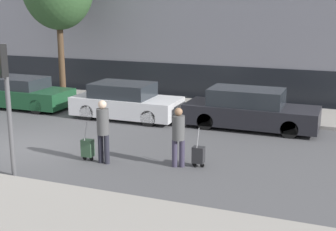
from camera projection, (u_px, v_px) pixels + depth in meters
name	position (u px, v px, depth m)	size (l,w,h in m)	color
ground_plane	(27.00, 146.00, 14.68)	(80.00, 80.00, 0.00)	#4C4C4F
sidewalk_far	(127.00, 102.00, 21.00)	(28.00, 3.00, 0.12)	gray
parked_car_0	(20.00, 93.00, 20.03)	(4.38, 1.77, 1.31)	#194728
parked_car_1	(126.00, 102.00, 18.14)	(4.15, 1.82, 1.38)	silver
parked_car_2	(250.00, 110.00, 16.66)	(4.70, 1.71, 1.43)	black
pedestrian_left	(103.00, 128.00, 12.90)	(0.35, 0.34, 1.80)	#23232D
trolley_left	(88.00, 148.00, 13.30)	(0.34, 0.29, 1.15)	#335138
pedestrian_right	(178.00, 134.00, 12.63)	(0.34, 0.34, 1.66)	#383347
trolley_right	(198.00, 155.00, 12.76)	(0.34, 0.29, 1.11)	#262628
traffic_light	(4.00, 84.00, 11.49)	(0.28, 0.47, 3.42)	#515154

